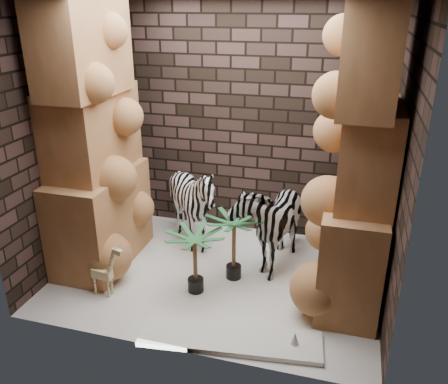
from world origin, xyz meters
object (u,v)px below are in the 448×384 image
(zebra_left, at_px, (193,209))
(surfboard, at_px, (230,339))
(giraffe_toy, at_px, (101,268))
(zebra_right, at_px, (270,212))
(palm_back, at_px, (195,262))
(palm_front, at_px, (234,247))

(zebra_left, relative_size, surfboard, 0.69)
(zebra_left, distance_m, giraffe_toy, 1.37)
(zebra_right, relative_size, zebra_left, 1.11)
(zebra_right, bearing_deg, palm_back, -119.08)
(palm_front, height_order, palm_back, palm_front)
(zebra_right, bearing_deg, surfboard, -84.68)
(palm_front, relative_size, palm_back, 1.08)
(zebra_left, xyz_separation_m, giraffe_toy, (-0.59, -1.23, -0.20))
(zebra_right, distance_m, palm_back, 1.08)
(zebra_left, xyz_separation_m, palm_front, (0.66, -0.55, -0.14))
(zebra_left, relative_size, palm_back, 1.62)
(giraffe_toy, xyz_separation_m, palm_front, (1.24, 0.68, 0.07))
(surfboard, bearing_deg, zebra_left, 112.62)
(palm_front, distance_m, palm_back, 0.48)
(zebra_right, height_order, surfboard, zebra_right)
(giraffe_toy, height_order, surfboard, giraffe_toy)
(palm_front, height_order, surfboard, palm_front)
(palm_front, bearing_deg, giraffe_toy, -151.43)
(zebra_right, distance_m, surfboard, 1.62)
(giraffe_toy, bearing_deg, zebra_right, 41.26)
(zebra_right, relative_size, palm_front, 1.66)
(giraffe_toy, xyz_separation_m, surfboard, (1.48, -0.35, -0.29))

